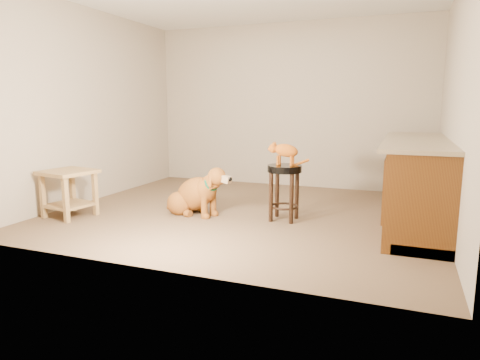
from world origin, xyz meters
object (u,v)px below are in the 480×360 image
at_px(tabby_kitten, 284,151).
at_px(golden_retriever, 196,195).
at_px(wood_stool, 407,174).
at_px(side_table, 69,186).
at_px(padded_stool, 284,181).

bearing_deg(tabby_kitten, golden_retriever, -171.63).
distance_m(wood_stool, golden_retriever, 2.91).
height_order(side_table, golden_retriever, golden_retriever).
height_order(wood_stool, side_table, wood_stool).
relative_size(wood_stool, tabby_kitten, 1.58).
xyz_separation_m(padded_stool, wood_stool, (1.32, 1.53, -0.06)).
height_order(side_table, tabby_kitten, tabby_kitten).
xyz_separation_m(padded_stool, golden_retriever, (-1.06, -0.14, -0.21)).
bearing_deg(golden_retriever, side_table, -141.47).
relative_size(wood_stool, side_table, 1.21).
relative_size(side_table, golden_retriever, 0.63).
bearing_deg(tabby_kitten, side_table, -161.58).
distance_m(padded_stool, side_table, 2.54).
bearing_deg(side_table, padded_stool, 17.56).
relative_size(golden_retriever, tabby_kitten, 2.08).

